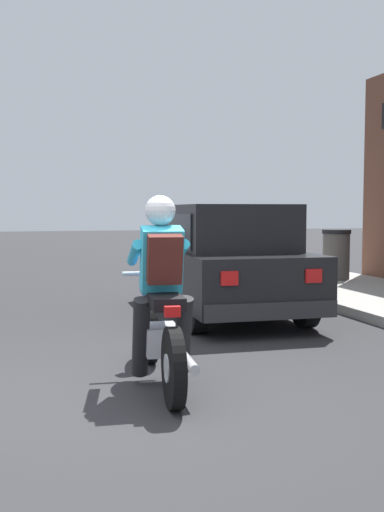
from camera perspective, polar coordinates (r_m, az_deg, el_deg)
name	(u,v)px	position (r m, az deg, el deg)	size (l,w,h in m)	color
ground_plane	(112,401)	(4.86, -7.62, -13.55)	(80.00, 80.00, 0.00)	#2B2B2D
motorcycle_with_rider	(160,306)	(5.15, -3.02, -4.74)	(0.60, 2.02, 1.62)	black
car_hatchback	(225,262)	(8.51, 3.13, -0.55)	(1.79, 3.84, 1.57)	black
trash_bin	(336,254)	(12.06, 13.56, 0.17)	(0.56, 0.56, 0.98)	#514C47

